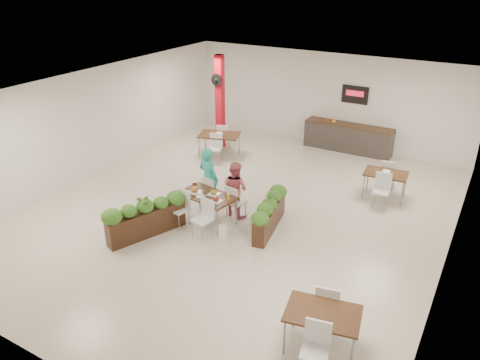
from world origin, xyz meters
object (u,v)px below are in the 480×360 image
at_px(diner_woman, 235,189).
at_px(side_table_c, 323,318).
at_px(side_table_a, 219,137).
at_px(side_table_b, 386,177).
at_px(planter_left, 146,216).
at_px(planter_right, 270,211).
at_px(red_column, 220,101).
at_px(main_table, 207,199).
at_px(diner_man, 208,178).
at_px(service_counter, 348,137).

bearing_deg(diner_woman, side_table_c, 148.48).
xyz_separation_m(side_table_a, side_table_b, (5.61, -0.40, -0.01)).
distance_m(planter_left, planter_right, 2.93).
bearing_deg(red_column, planter_right, -46.12).
height_order(main_table, diner_woman, diner_woman).
bearing_deg(planter_right, red_column, 133.88).
height_order(diner_woman, side_table_a, diner_woman).
bearing_deg(main_table, planter_left, -125.31).
height_order(main_table, side_table_c, same).
relative_size(red_column, side_table_a, 1.92).
distance_m(planter_right, side_table_c, 3.94).
bearing_deg(planter_left, side_table_a, 103.54).
relative_size(diner_woman, side_table_b, 0.88).
distance_m(planter_right, side_table_b, 3.67).
bearing_deg(diner_man, side_table_c, 154.12).
xyz_separation_m(main_table, side_table_b, (3.46, 3.54, -0.01)).
xyz_separation_m(planter_left, planter_right, (2.39, 1.70, -0.03)).
height_order(planter_left, side_table_a, planter_left).
height_order(red_column, side_table_c, red_column).
distance_m(planter_right, side_table_a, 5.05).
bearing_deg(service_counter, side_table_a, -144.13).
relative_size(red_column, diner_woman, 2.19).
distance_m(side_table_a, side_table_b, 5.62).
distance_m(diner_man, side_table_a, 3.73).
height_order(red_column, diner_woman, red_column).
bearing_deg(side_table_b, diner_woman, -142.10).
bearing_deg(red_column, side_table_a, -60.19).
relative_size(side_table_a, side_table_c, 1.00).
relative_size(diner_man, side_table_b, 1.02).
xyz_separation_m(planter_right, side_table_c, (2.51, -3.04, 0.13)).
bearing_deg(red_column, side_table_c, -47.90).
bearing_deg(side_table_c, main_table, 136.30).
xyz_separation_m(red_column, side_table_c, (6.56, -7.26, -1.02)).
height_order(main_table, diner_man, diner_man).
height_order(diner_woman, side_table_c, diner_woman).
distance_m(red_column, side_table_b, 6.21).
bearing_deg(planter_left, side_table_b, 47.76).
bearing_deg(side_table_c, diner_woman, 127.14).
xyz_separation_m(diner_woman, planter_right, (1.09, -0.21, -0.23)).
distance_m(diner_woman, side_table_b, 4.20).
height_order(diner_man, planter_right, diner_man).
distance_m(diner_woman, side_table_a, 4.16).
xyz_separation_m(service_counter, diner_man, (-1.83, -5.87, 0.35)).
relative_size(planter_left, side_table_a, 1.16).
bearing_deg(main_table, planter_right, 16.49).
xyz_separation_m(red_column, service_counter, (4.00, 1.86, -1.15)).
relative_size(main_table, diner_man, 1.08).
bearing_deg(side_table_b, planter_right, -127.91).
bearing_deg(planter_right, planter_left, -144.52).
bearing_deg(side_table_a, red_column, 101.48).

